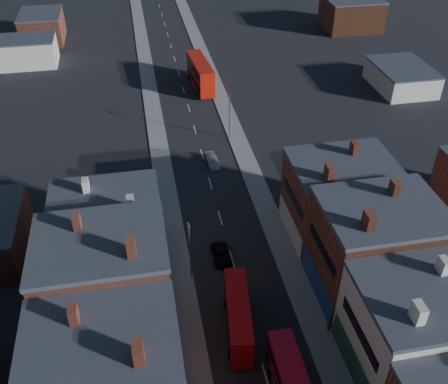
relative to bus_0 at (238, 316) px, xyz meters
name	(u,v)px	position (x,y,z in m)	size (l,w,h in m)	color
pavement_west	(164,180)	(-5.00, 28.24, -2.20)	(3.00, 200.00, 0.12)	gray
pavement_east	(251,171)	(8.00, 28.24, -2.20)	(3.00, 200.00, 0.12)	gray
lamp_post_2	(190,248)	(-3.70, 8.24, 2.44)	(0.25, 0.70, 8.12)	slate
lamp_post_3	(230,113)	(6.70, 38.24, 2.44)	(0.25, 0.70, 8.12)	slate
bus_0	(238,316)	(0.00, 0.00, 0.00)	(3.38, 9.91, 4.20)	#A4090C
bus_2	(200,73)	(5.00, 58.82, 0.64)	(3.87, 12.64, 5.38)	#B61608
car_2	(221,255)	(0.25, 10.76, -1.65)	(2.03, 4.40, 1.22)	black
car_3	(213,161)	(2.70, 31.20, -1.67)	(1.66, 4.07, 1.18)	silver
ped_3	(330,325)	(9.20, -1.78, -1.32)	(0.97, 0.44, 1.65)	#56534A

